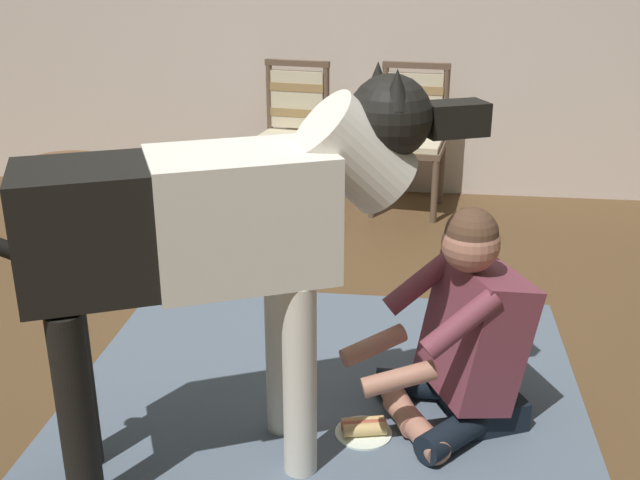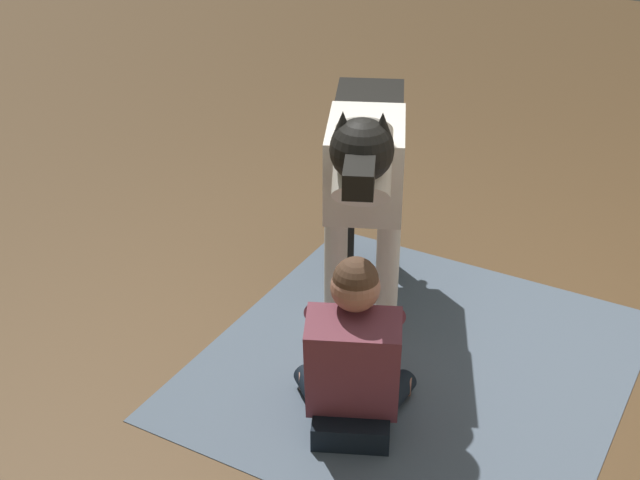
{
  "view_description": "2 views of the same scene",
  "coord_description": "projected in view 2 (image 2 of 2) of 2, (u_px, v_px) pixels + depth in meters",
  "views": [
    {
      "loc": [
        0.43,
        -2.41,
        1.71
      ],
      "look_at": [
        0.12,
        0.03,
        0.77
      ],
      "focal_mm": 43.02,
      "sensor_mm": 36.0,
      "label": 1
    },
    {
      "loc": [
        3.4,
        1.55,
        2.68
      ],
      "look_at": [
        0.38,
        -0.14,
        0.74
      ],
      "focal_mm": 49.61,
      "sensor_mm": 36.0,
      "label": 2
    }
  ],
  "objects": [
    {
      "name": "ground_plane",
      "position": [
        379.0,
        339.0,
        4.57
      ],
      "size": [
        15.43,
        15.43,
        0.0
      ],
      "primitive_type": "plane",
      "color": "brown"
    },
    {
      "name": "area_rug",
      "position": [
        415.0,
        364.0,
        4.37
      ],
      "size": [
        2.07,
        1.97,
        0.01
      ],
      "primitive_type": "cube",
      "color": "slate",
      "rests_on": "ground"
    },
    {
      "name": "person_sitting_on_floor",
      "position": [
        354.0,
        359.0,
        3.84
      ],
      "size": [
        0.73,
        0.62,
        0.86
      ],
      "color": "black",
      "rests_on": "ground"
    },
    {
      "name": "large_dog",
      "position": [
        366.0,
        165.0,
        4.35
      ],
      "size": [
        1.59,
        0.83,
        1.37
      ],
      "color": "silver",
      "rests_on": "ground"
    },
    {
      "name": "hot_dog_on_plate",
      "position": [
        357.0,
        365.0,
        4.33
      ],
      "size": [
        0.21,
        0.21,
        0.06
      ],
      "color": "white",
      "rests_on": "ground"
    }
  ]
}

